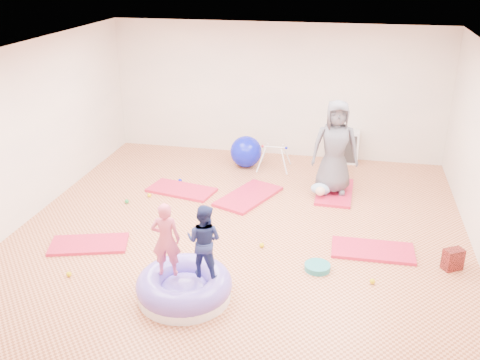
# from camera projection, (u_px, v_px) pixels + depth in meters

# --- Properties ---
(room) EXTENTS (7.01, 8.01, 2.81)m
(room) POSITION_uv_depth(u_px,v_px,m) (236.00, 156.00, 7.59)
(room) COLOR tan
(room) RESTS_ON ground
(gym_mat_front_left) EXTENTS (1.25, 0.87, 0.05)m
(gym_mat_front_left) POSITION_uv_depth(u_px,v_px,m) (89.00, 244.00, 8.02)
(gym_mat_front_left) COLOR #D51C47
(gym_mat_front_left) RESTS_ON ground
(gym_mat_mid_left) EXTENTS (1.31, 0.84, 0.05)m
(gym_mat_mid_left) POSITION_uv_depth(u_px,v_px,m) (182.00, 190.00, 9.86)
(gym_mat_mid_left) COLOR #D51C47
(gym_mat_mid_left) RESTS_ON ground
(gym_mat_center_back) EXTENTS (1.13, 1.49, 0.06)m
(gym_mat_center_back) POSITION_uv_depth(u_px,v_px,m) (248.00, 196.00, 9.60)
(gym_mat_center_back) COLOR #D51C47
(gym_mat_center_back) RESTS_ON ground
(gym_mat_right) EXTENTS (1.20, 0.62, 0.05)m
(gym_mat_right) POSITION_uv_depth(u_px,v_px,m) (373.00, 250.00, 7.86)
(gym_mat_right) COLOR #D51C47
(gym_mat_right) RESTS_ON ground
(gym_mat_rear_right) EXTENTS (0.66, 1.27, 0.05)m
(gym_mat_rear_right) POSITION_uv_depth(u_px,v_px,m) (335.00, 192.00, 9.79)
(gym_mat_rear_right) COLOR #D51C47
(gym_mat_rear_right) RESTS_ON ground
(inflatable_cushion) EXTENTS (1.22, 1.22, 0.38)m
(inflatable_cushion) POSITION_uv_depth(u_px,v_px,m) (184.00, 287.00, 6.78)
(inflatable_cushion) COLOR white
(inflatable_cushion) RESTS_ON ground
(child_pink) EXTENTS (0.39, 0.29, 0.99)m
(child_pink) POSITION_uv_depth(u_px,v_px,m) (166.00, 236.00, 6.57)
(child_pink) COLOR #D9536F
(child_pink) RESTS_ON inflatable_cushion
(child_navy) EXTENTS (0.52, 0.43, 0.96)m
(child_navy) POSITION_uv_depth(u_px,v_px,m) (204.00, 237.00, 6.56)
(child_navy) COLOR navy
(child_navy) RESTS_ON inflatable_cushion
(adult_caregiver) EXTENTS (0.90, 0.66, 1.69)m
(adult_caregiver) POSITION_uv_depth(u_px,v_px,m) (335.00, 147.00, 9.43)
(adult_caregiver) COLOR #4F4F58
(adult_caregiver) RESTS_ON gym_mat_rear_right
(infant) EXTENTS (0.36, 0.37, 0.21)m
(infant) POSITION_uv_depth(u_px,v_px,m) (321.00, 189.00, 9.56)
(infant) COLOR #92B3D9
(infant) RESTS_ON gym_mat_rear_right
(ball_pit_balls) EXTENTS (4.26, 3.50, 0.07)m
(ball_pit_balls) POSITION_uv_depth(u_px,v_px,m) (188.00, 229.00, 8.45)
(ball_pit_balls) COLOR #D9C104
(ball_pit_balls) RESTS_ON ground
(exercise_ball_blue) EXTENTS (0.64, 0.64, 0.64)m
(exercise_ball_blue) POSITION_uv_depth(u_px,v_px,m) (246.00, 152.00, 10.91)
(exercise_ball_blue) COLOR #0A11C0
(exercise_ball_blue) RESTS_ON ground
(exercise_ball_orange) EXTENTS (0.39, 0.39, 0.39)m
(exercise_ball_orange) POSITION_uv_depth(u_px,v_px,m) (243.00, 150.00, 11.36)
(exercise_ball_orange) COLOR #EE580F
(exercise_ball_orange) RESTS_ON ground
(infant_play_gym) EXTENTS (0.64, 0.61, 0.49)m
(infant_play_gym) POSITION_uv_depth(u_px,v_px,m) (274.00, 154.00, 10.75)
(infant_play_gym) COLOR silver
(infant_play_gym) RESTS_ON ground
(cube_shelf) EXTENTS (0.68, 0.33, 0.68)m
(cube_shelf) POSITION_uv_depth(u_px,v_px,m) (342.00, 147.00, 11.15)
(cube_shelf) COLOR silver
(cube_shelf) RESTS_ON ground
(balance_disc) EXTENTS (0.36, 0.36, 0.08)m
(balance_disc) POSITION_uv_depth(u_px,v_px,m) (317.00, 267.00, 7.41)
(balance_disc) COLOR teal
(balance_disc) RESTS_ON ground
(backpack) EXTENTS (0.31, 0.27, 0.31)m
(backpack) POSITION_uv_depth(u_px,v_px,m) (453.00, 259.00, 7.38)
(backpack) COLOR #A12620
(backpack) RESTS_ON ground
(yellow_toy) EXTENTS (0.20, 0.20, 0.03)m
(yellow_toy) POSITION_uv_depth(u_px,v_px,m) (152.00, 269.00, 7.40)
(yellow_toy) COLOR #D9C104
(yellow_toy) RESTS_ON ground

